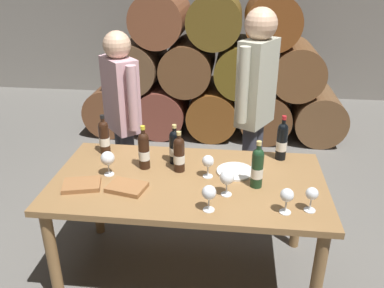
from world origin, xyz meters
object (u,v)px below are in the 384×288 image
object	(u,v)px
wine_bottle_1	(144,150)
taster_seated_left	(122,111)
wine_glass_0	(208,162)
dining_table	(188,192)
wine_glass_5	(312,195)
leather_ledger	(82,185)
wine_bottle_2	(104,137)
wine_bottle_3	(257,167)
wine_glass_3	(227,178)
serving_plate	(235,171)
wine_bottle_0	(282,141)
tasting_notebook	(127,187)
wine_glass_4	(287,196)
wine_glass_2	(209,193)
wine_glass_1	(108,159)
wine_bottle_4	(175,146)
sommelier_presenting	(256,100)
wine_bottle_5	(179,154)

from	to	relation	value
wine_bottle_1	taster_seated_left	distance (m)	0.68
wine_glass_0	taster_seated_left	size ratio (longest dim) A/B	0.10
dining_table	wine_glass_0	bearing A→B (deg)	21.06
wine_glass_5	leather_ledger	size ratio (longest dim) A/B	0.65
wine_bottle_2	wine_bottle_3	xyz separation A→B (m)	(1.05, -0.34, 0.00)
wine_glass_3	wine_glass_5	xyz separation A→B (m)	(0.46, -0.11, -0.01)
wine_bottle_1	serving_plate	world-z (taller)	wine_bottle_1
wine_bottle_0	taster_seated_left	distance (m)	1.26
tasting_notebook	leather_ledger	size ratio (longest dim) A/B	1.00
wine_glass_4	serving_plate	world-z (taller)	wine_glass_4
wine_bottle_0	wine_bottle_1	world-z (taller)	wine_bottle_0
tasting_notebook	serving_plate	world-z (taller)	tasting_notebook
dining_table	wine_glass_5	size ratio (longest dim) A/B	11.81
wine_bottle_1	tasting_notebook	bearing A→B (deg)	-99.45
wine_glass_2	taster_seated_left	world-z (taller)	taster_seated_left
wine_glass_5	wine_glass_3	bearing A→B (deg)	166.46
tasting_notebook	leather_ledger	bearing A→B (deg)	-166.56
wine_glass_1	wine_glass_5	bearing A→B (deg)	-12.31
wine_bottle_4	leather_ledger	bearing A→B (deg)	-143.46
wine_glass_1	wine_glass_2	distance (m)	0.74
wine_glass_0	taster_seated_left	distance (m)	1.00
wine_bottle_4	wine_glass_3	size ratio (longest dim) A/B	1.73
wine_glass_1	tasting_notebook	size ratio (longest dim) A/B	0.74
wine_glass_2	tasting_notebook	size ratio (longest dim) A/B	0.70
dining_table	wine_glass_0	size ratio (longest dim) A/B	11.42
serving_plate	taster_seated_left	distance (m)	1.09
leather_ledger	dining_table	bearing A→B (deg)	0.19
dining_table	wine_bottle_0	distance (m)	0.73
dining_table	wine_glass_5	distance (m)	0.77
wine_glass_1	tasting_notebook	bearing A→B (deg)	-45.30
tasting_notebook	serving_plate	xyz separation A→B (m)	(0.64, 0.28, -0.01)
wine_glass_0	sommelier_presenting	bearing A→B (deg)	66.70
wine_bottle_4	wine_glass_5	distance (m)	0.95
wine_bottle_0	sommelier_presenting	distance (m)	0.46
wine_glass_1	sommelier_presenting	world-z (taller)	sommelier_presenting
wine_glass_5	serving_plate	size ratio (longest dim) A/B	0.60
wine_bottle_3	leather_ledger	size ratio (longest dim) A/B	1.36
dining_table	wine_bottle_3	size ratio (longest dim) A/B	5.69
wine_bottle_1	wine_glass_2	xyz separation A→B (m)	(0.46, -0.44, -0.02)
wine_bottle_2	sommelier_presenting	size ratio (longest dim) A/B	0.17
serving_plate	wine_bottle_5	bearing A→B (deg)	-177.47
wine_glass_3	sommelier_presenting	distance (m)	0.94
wine_bottle_0	wine_bottle_4	world-z (taller)	wine_bottle_0
wine_bottle_2	serving_plate	bearing A→B (deg)	-11.29
wine_bottle_4	tasting_notebook	xyz separation A→B (m)	(-0.23, -0.37, -0.11)
wine_glass_0	wine_glass_3	distance (m)	0.24
wine_bottle_5	taster_seated_left	xyz separation A→B (m)	(-0.54, 0.61, 0.04)
wine_glass_3	wine_bottle_3	bearing A→B (deg)	34.02
wine_bottle_1	wine_glass_3	distance (m)	0.61
wine_bottle_4	wine_glass_3	bearing A→B (deg)	-45.65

